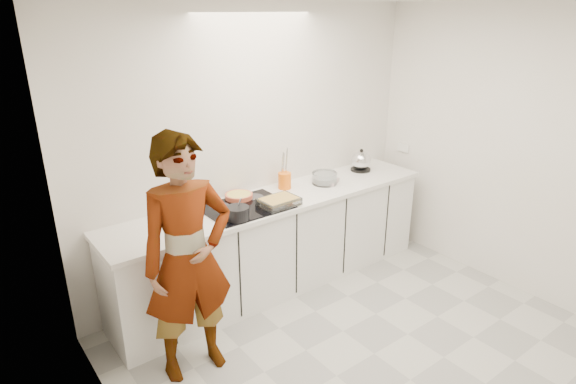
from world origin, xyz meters
TOP-DOWN VIEW (x-y plane):
  - floor at (0.00, 0.00)m, footprint 3.60×3.20m
  - wall_back at (0.00, 1.60)m, footprint 3.60×0.00m
  - wall_left at (-1.80, 0.00)m, footprint 0.00×3.20m
  - wall_right at (1.80, 0.02)m, footprint 0.02×3.20m
  - base_cabinets at (0.00, 1.28)m, footprint 3.20×0.58m
  - countertop at (0.00, 1.28)m, footprint 3.24×0.64m
  - hob at (-0.35, 1.26)m, footprint 0.72×0.54m
  - tart_dish at (-0.30, 1.46)m, footprint 0.32×0.32m
  - saucepan at (-0.55, 1.07)m, footprint 0.21×0.21m
  - baking_dish at (-0.11, 1.11)m, footprint 0.34×0.26m
  - mixing_bowl at (0.60, 1.31)m, footprint 0.31×0.31m
  - tea_towel at (0.64, 1.29)m, footprint 0.26×0.24m
  - kettle at (1.18, 1.38)m, footprint 0.25×0.25m
  - utensil_crock at (0.21, 1.44)m, footprint 0.15×0.15m
  - cook at (-1.16, 0.73)m, footprint 0.69×0.48m

SIDE VIEW (x-z plane):
  - floor at x=0.00m, z-range 0.00..0.00m
  - base_cabinets at x=0.00m, z-range 0.00..0.87m
  - countertop at x=0.00m, z-range 0.87..0.91m
  - cook at x=-1.16m, z-range 0.00..1.81m
  - hob at x=-0.35m, z-range 0.91..0.92m
  - tea_towel at x=0.64m, z-range 0.91..0.94m
  - tart_dish at x=-0.30m, z-range 0.93..0.97m
  - baking_dish at x=-0.11m, z-range 0.93..0.99m
  - mixing_bowl at x=0.60m, z-range 0.91..1.02m
  - saucepan at x=-0.55m, z-range 0.89..1.07m
  - utensil_crock at x=0.21m, z-range 0.91..1.07m
  - kettle at x=1.18m, z-range 0.89..1.13m
  - wall_right at x=1.80m, z-range 0.00..2.60m
  - wall_back at x=0.00m, z-range 0.00..2.60m
  - wall_left at x=-1.80m, z-range 0.00..2.60m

